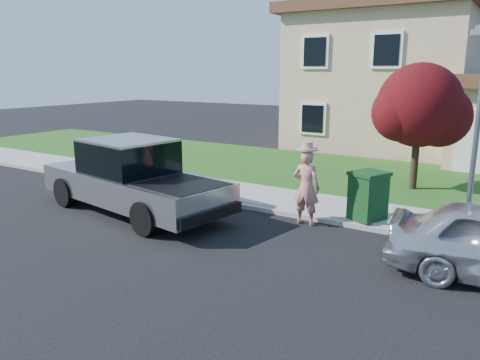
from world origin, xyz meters
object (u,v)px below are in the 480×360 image
object	(u,v)px
trash_bin	(368,195)
street_lamp	(476,130)
pickup_truck	(132,178)
ornamental_tree	(421,109)
woman	(306,186)

from	to	relation	value
trash_bin	street_lamp	distance (m)	3.07
pickup_truck	street_lamp	size ratio (longest dim) A/B	1.38
ornamental_tree	street_lamp	xyz separation A→B (m)	(2.05, -4.91, -0.01)
woman	ornamental_tree	world-z (taller)	ornamental_tree
pickup_truck	street_lamp	bearing A→B (deg)	19.50
pickup_truck	woman	bearing A→B (deg)	28.21
woman	trash_bin	bearing A→B (deg)	-149.60
woman	trash_bin	distance (m)	1.54
pickup_truck	trash_bin	world-z (taller)	pickup_truck
pickup_truck	ornamental_tree	xyz separation A→B (m)	(5.96, 6.36, 1.67)
pickup_truck	woman	size ratio (longest dim) A/B	3.03
ornamental_tree	trash_bin	size ratio (longest dim) A/B	3.27
pickup_truck	street_lamp	xyz separation A→B (m)	(8.01, 1.45, 1.67)
ornamental_tree	trash_bin	xyz separation A→B (m)	(-0.25, -4.06, -1.84)
street_lamp	pickup_truck	bearing A→B (deg)	-153.62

